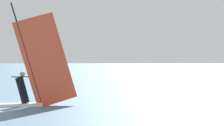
{
  "coord_description": "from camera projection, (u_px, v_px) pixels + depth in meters",
  "views": [
    {
      "loc": [
        9.7,
        -11.53,
        1.77
      ],
      "look_at": [
        4.53,
        11.75,
        1.74
      ],
      "focal_mm": 62.65,
      "sensor_mm": 36.0,
      "label": 1
    }
  ],
  "objects": [
    {
      "name": "windsurfer",
      "position": [
        32.0,
        78.0,
        15.88
      ],
      "size": [
        3.52,
        1.84,
        4.31
      ],
      "rotation": [
        0.0,
        0.0,
        3.57
      ],
      "color": "white",
      "rests_on": "ground_plane"
    }
  ]
}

